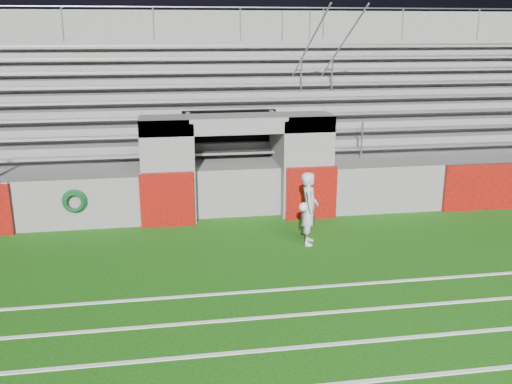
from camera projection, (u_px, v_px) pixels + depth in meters
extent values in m
plane|color=#154C0C|center=(261.00, 269.00, 11.49)|extent=(90.00, 90.00, 0.00)
cube|color=white|center=(294.00, 348.00, 8.64)|extent=(28.00, 0.09, 0.01)
cube|color=white|center=(280.00, 316.00, 9.59)|extent=(28.00, 0.09, 0.01)
cube|color=white|center=(270.00, 290.00, 10.54)|extent=(28.00, 0.09, 0.01)
cube|color=#5F5D5A|center=(166.00, 169.00, 14.18)|extent=(1.20, 1.00, 2.60)
cube|color=#5F5D5A|center=(306.00, 164.00, 14.73)|extent=(1.20, 1.00, 2.60)
cube|color=black|center=(230.00, 155.00, 16.08)|extent=(2.60, 0.20, 2.50)
cube|color=#5F5D5A|center=(191.00, 165.00, 14.86)|extent=(0.10, 2.20, 2.50)
cube|color=#5F5D5A|center=(277.00, 162.00, 15.22)|extent=(0.10, 2.20, 2.50)
cube|color=#5F5D5A|center=(237.00, 124.00, 14.15)|extent=(4.80, 1.00, 0.40)
cube|color=#5F5D5A|center=(222.00, 144.00, 18.15)|extent=(26.00, 8.00, 0.20)
cube|color=#5F5D5A|center=(222.00, 163.00, 18.32)|extent=(26.00, 8.00, 1.05)
cube|color=#5E0B08|center=(167.00, 200.00, 13.82)|extent=(1.30, 0.15, 1.35)
cube|color=#5E0B08|center=(311.00, 193.00, 14.38)|extent=(1.30, 0.15, 1.35)
cube|color=#5E0B08|center=(483.00, 187.00, 15.12)|extent=(2.20, 0.15, 1.25)
cube|color=#989BA1|center=(233.00, 153.00, 15.29)|extent=(23.00, 0.28, 0.06)
cube|color=#5F5D5A|center=(229.00, 147.00, 16.10)|extent=(24.00, 0.75, 0.38)
cube|color=#989BA1|center=(230.00, 134.00, 15.89)|extent=(23.00, 0.28, 0.06)
cube|color=#5F5D5A|center=(226.00, 136.00, 16.76)|extent=(24.00, 0.75, 0.76)
cube|color=#989BA1|center=(226.00, 116.00, 16.50)|extent=(23.00, 0.28, 0.06)
cube|color=#5F5D5A|center=(223.00, 126.00, 17.42)|extent=(24.00, 0.75, 1.14)
cube|color=#989BA1|center=(223.00, 100.00, 17.11)|extent=(23.00, 0.28, 0.06)
cube|color=#5F5D5A|center=(221.00, 116.00, 18.08)|extent=(24.00, 0.75, 1.52)
cube|color=#989BA1|center=(221.00, 85.00, 17.72)|extent=(23.00, 0.28, 0.06)
cube|color=#5F5D5A|center=(218.00, 107.00, 18.74)|extent=(24.00, 0.75, 1.90)
cube|color=#989BA1|center=(218.00, 71.00, 18.32)|extent=(23.00, 0.28, 0.06)
cube|color=#5F5D5A|center=(216.00, 98.00, 19.40)|extent=(24.00, 0.75, 2.28)
cube|color=#989BA1|center=(216.00, 58.00, 18.93)|extent=(23.00, 0.28, 0.06)
cube|color=#5F5D5A|center=(214.00, 90.00, 20.06)|extent=(24.00, 0.75, 2.66)
cube|color=#989BA1|center=(213.00, 45.00, 19.54)|extent=(23.00, 0.28, 0.06)
cube|color=#5F5D5A|center=(212.00, 87.00, 20.68)|extent=(26.00, 0.60, 5.29)
cylinder|color=#A5A8AD|center=(326.00, 141.00, 15.33)|extent=(0.05, 0.05, 1.00)
cylinder|color=#A5A8AD|center=(301.00, 75.00, 17.76)|extent=(0.05, 0.05, 1.00)
cylinder|color=#A5A8AD|center=(282.00, 25.00, 20.19)|extent=(0.05, 0.05, 1.00)
cylinder|color=#A5A8AD|center=(302.00, 59.00, 17.63)|extent=(0.05, 6.02, 3.08)
cylinder|color=#A5A8AD|center=(362.00, 140.00, 15.49)|extent=(0.05, 0.05, 1.00)
cylinder|color=#A5A8AD|center=(332.00, 75.00, 17.92)|extent=(0.05, 0.05, 1.00)
cylinder|color=#A5A8AD|center=(310.00, 25.00, 20.35)|extent=(0.05, 0.05, 1.00)
cylinder|color=#A5A8AD|center=(333.00, 59.00, 17.78)|extent=(0.05, 6.02, 3.08)
cylinder|color=#A5A8AD|center=(62.00, 24.00, 19.02)|extent=(0.05, 0.05, 1.10)
cylinder|color=#A5A8AD|center=(153.00, 24.00, 19.48)|extent=(0.05, 0.05, 1.10)
cylinder|color=#A5A8AD|center=(240.00, 24.00, 19.95)|extent=(0.05, 0.05, 1.10)
cylinder|color=#A5A8AD|center=(323.00, 24.00, 20.41)|extent=(0.05, 0.05, 1.10)
cylinder|color=#A5A8AD|center=(402.00, 24.00, 20.87)|extent=(0.05, 0.05, 1.10)
cylinder|color=#A5A8AD|center=(478.00, 24.00, 21.34)|extent=(0.05, 0.05, 1.10)
cylinder|color=#A5A8AD|center=(211.00, 7.00, 19.64)|extent=(24.00, 0.05, 0.05)
imported|color=#ADB1B7|center=(309.00, 208.00, 12.65)|extent=(0.54, 0.68, 1.65)
sphere|color=white|center=(304.00, 207.00, 12.31)|extent=(0.20, 0.20, 0.20)
torus|color=#0D421B|center=(74.00, 201.00, 13.47)|extent=(0.58, 0.11, 0.58)
torus|color=#0B3B18|center=(74.00, 202.00, 13.43)|extent=(0.50, 0.10, 0.50)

